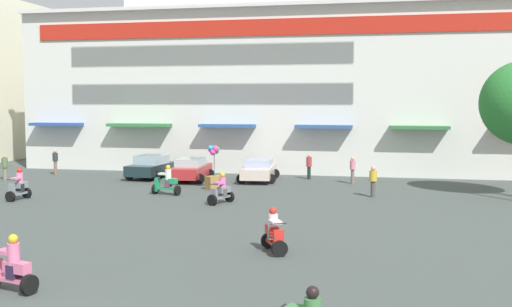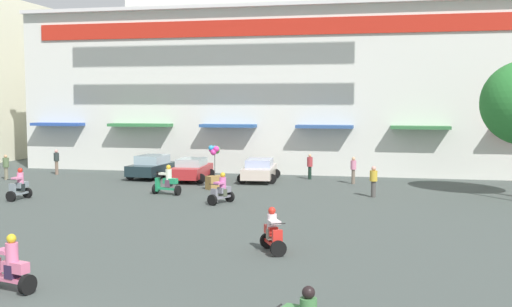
{
  "view_description": "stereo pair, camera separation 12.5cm",
  "coord_description": "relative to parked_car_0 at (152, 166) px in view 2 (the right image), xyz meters",
  "views": [
    {
      "loc": [
        7.26,
        -10.37,
        4.94
      ],
      "look_at": [
        1.48,
        16.93,
        2.54
      ],
      "focal_mm": 43.55,
      "sensor_mm": 36.0,
      "label": 1
    },
    {
      "loc": [
        7.38,
        -10.35,
        4.94
      ],
      "look_at": [
        1.48,
        16.93,
        2.54
      ],
      "focal_mm": 43.55,
      "sensor_mm": 36.0,
      "label": 2
    }
  ],
  "objects": [
    {
      "name": "ground_plane",
      "position": [
        7.33,
        -13.53,
        -0.74
      ],
      "size": [
        128.0,
        128.0,
        0.0
      ],
      "primitive_type": "plane",
      "color": "#434B47"
    },
    {
      "name": "colonial_building",
      "position": [
        7.33,
        10.44,
        7.8
      ],
      "size": [
        36.69,
        19.23,
        19.78
      ],
      "color": "silver",
      "rests_on": "ground"
    },
    {
      "name": "parked_car_0",
      "position": [
        0.0,
        0.0,
        0.0
      ],
      "size": [
        2.64,
        4.13,
        1.47
      ],
      "color": "#1B2B2F",
      "rests_on": "ground"
    },
    {
      "name": "parked_car_1",
      "position": [
        2.84,
        -0.73,
        -0.03
      ],
      "size": [
        2.5,
        4.18,
        1.38
      ],
      "color": "#AD2729",
      "rests_on": "ground"
    },
    {
      "name": "parked_car_2",
      "position": [
        6.94,
        0.05,
        -0.04
      ],
      "size": [
        2.58,
        4.39,
        1.35
      ],
      "color": "beige",
      "rests_on": "ground"
    },
    {
      "name": "scooter_rider_0",
      "position": [
        11.05,
        -17.38,
        -0.12
      ],
      "size": [
        1.08,
        1.41,
        1.48
      ],
      "color": "black",
      "rests_on": "ground"
    },
    {
      "name": "scooter_rider_1",
      "position": [
        -3.23,
        -9.54,
        -0.08
      ],
      "size": [
        0.67,
        1.39,
        1.59
      ],
      "color": "black",
      "rests_on": "ground"
    },
    {
      "name": "scooter_rider_2",
      "position": [
        3.35,
        -6.42,
        -0.08
      ],
      "size": [
        1.56,
        0.8,
        1.58
      ],
      "color": "black",
      "rests_on": "ground"
    },
    {
      "name": "scooter_rider_4",
      "position": [
        6.89,
        -8.53,
        -0.13
      ],
      "size": [
        1.07,
        1.52,
        1.5
      ],
      "color": "black",
      "rests_on": "ground"
    },
    {
      "name": "scooter_rider_6",
      "position": [
        5.15,
        -22.86,
        -0.12
      ],
      "size": [
        1.56,
        0.89,
        1.52
      ],
      "color": "black",
      "rests_on": "ground"
    },
    {
      "name": "pedestrian_0",
      "position": [
        12.64,
        -0.1,
        0.18
      ],
      "size": [
        0.47,
        0.47,
        1.61
      ],
      "color": "#6F6052",
      "rests_on": "ground"
    },
    {
      "name": "pedestrian_1",
      "position": [
        -8.6,
        -2.71,
        0.15
      ],
      "size": [
        0.52,
        0.52,
        1.57
      ],
      "color": "#78735B",
      "rests_on": "ground"
    },
    {
      "name": "pedestrian_2",
      "position": [
        9.86,
        1.48,
        0.16
      ],
      "size": [
        0.45,
        0.45,
        1.59
      ],
      "color": "black",
      "rests_on": "ground"
    },
    {
      "name": "pedestrian_3",
      "position": [
        13.94,
        -4.98,
        0.16
      ],
      "size": [
        0.49,
        0.49,
        1.6
      ],
      "color": "#484542",
      "rests_on": "ground"
    },
    {
      "name": "pedestrian_4",
      "position": [
        -6.91,
        0.37,
        0.22
      ],
      "size": [
        0.47,
        0.47,
        1.67
      ],
      "color": "#79604F",
      "rests_on": "ground"
    },
    {
      "name": "balloon_vendor_cart",
      "position": [
        5.25,
        -3.96,
        0.37
      ],
      "size": [
        1.04,
        1.07,
        2.45
      ],
      "color": "olive",
      "rests_on": "ground"
    }
  ]
}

